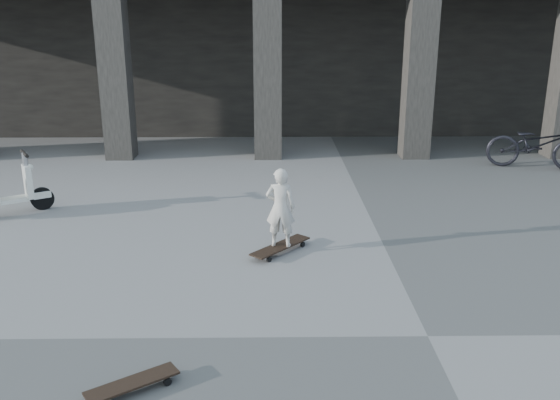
{
  "coord_description": "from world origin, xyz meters",
  "views": [
    {
      "loc": [
        -1.69,
        -5.68,
        3.34
      ],
      "look_at": [
        -1.57,
        2.9,
        0.65
      ],
      "focal_mm": 38.0,
      "sensor_mm": 36.0,
      "label": 1
    }
  ],
  "objects_px": {
    "skateboard_spare": "(133,384)",
    "bicycle": "(537,144)",
    "child": "(280,208)",
    "longboard": "(280,247)"
  },
  "relations": [
    {
      "from": "skateboard_spare",
      "to": "bicycle",
      "type": "xyz_separation_m",
      "value": [
        7.25,
        8.25,
        0.48
      ]
    },
    {
      "from": "longboard",
      "to": "child",
      "type": "height_order",
      "value": "child"
    },
    {
      "from": "longboard",
      "to": "child",
      "type": "relative_size",
      "value": 0.84
    },
    {
      "from": "child",
      "to": "bicycle",
      "type": "xyz_separation_m",
      "value": [
        5.83,
        4.9,
        -0.13
      ]
    },
    {
      "from": "skateboard_spare",
      "to": "bicycle",
      "type": "relative_size",
      "value": 0.39
    },
    {
      "from": "child",
      "to": "longboard",
      "type": "bearing_deg",
      "value": -56.06
    },
    {
      "from": "longboard",
      "to": "bicycle",
      "type": "height_order",
      "value": "bicycle"
    },
    {
      "from": "skateboard_spare",
      "to": "bicycle",
      "type": "distance_m",
      "value": 10.99
    },
    {
      "from": "skateboard_spare",
      "to": "child",
      "type": "xyz_separation_m",
      "value": [
        1.42,
        3.35,
        0.61
      ]
    },
    {
      "from": "longboard",
      "to": "child",
      "type": "xyz_separation_m",
      "value": [
        0.0,
        -0.0,
        0.61
      ]
    }
  ]
}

